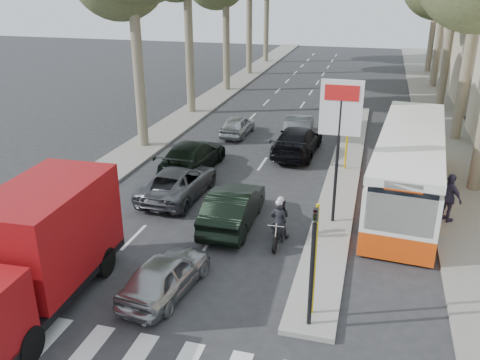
% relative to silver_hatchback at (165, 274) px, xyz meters
% --- Properties ---
extents(ground, '(120.00, 120.00, 0.00)m').
position_rel_silver_hatchback_xyz_m(ground, '(1.15, 0.95, -0.64)').
color(ground, '#28282B').
rests_on(ground, ground).
extents(sidewalk_right, '(3.20, 70.00, 0.12)m').
position_rel_silver_hatchback_xyz_m(sidewalk_right, '(9.75, 25.95, -0.58)').
color(sidewalk_right, gray).
rests_on(sidewalk_right, ground).
extents(median_left, '(2.40, 64.00, 0.12)m').
position_rel_silver_hatchback_xyz_m(median_left, '(-6.85, 28.95, -0.58)').
color(median_left, gray).
rests_on(median_left, ground).
extents(traffic_island, '(1.50, 26.00, 0.16)m').
position_rel_silver_hatchback_xyz_m(traffic_island, '(4.40, 11.95, -0.56)').
color(traffic_island, gray).
rests_on(traffic_island, ground).
extents(billboard, '(1.50, 12.10, 5.60)m').
position_rel_silver_hatchback_xyz_m(billboard, '(4.40, 5.95, 3.07)').
color(billboard, yellow).
rests_on(billboard, ground).
extents(traffic_light_island, '(0.16, 0.41, 3.60)m').
position_rel_silver_hatchback_xyz_m(traffic_light_island, '(4.40, -0.55, 1.85)').
color(traffic_light_island, black).
rests_on(traffic_light_island, ground).
extents(silver_hatchback, '(1.97, 3.89, 1.27)m').
position_rel_silver_hatchback_xyz_m(silver_hatchback, '(0.00, 0.00, 0.00)').
color(silver_hatchback, '#9FA2A7').
rests_on(silver_hatchback, ground).
extents(dark_hatchback, '(1.70, 4.62, 1.51)m').
position_rel_silver_hatchback_xyz_m(dark_hatchback, '(0.71, 4.90, 0.12)').
color(dark_hatchback, black).
rests_on(dark_hatchback, ground).
extents(queue_car_a, '(2.42, 4.92, 1.34)m').
position_rel_silver_hatchback_xyz_m(queue_car_a, '(-2.35, 6.95, 0.04)').
color(queue_car_a, '#515259').
rests_on(queue_car_a, ground).
extents(queue_car_b, '(2.31, 5.25, 1.50)m').
position_rel_silver_hatchback_xyz_m(queue_car_b, '(1.69, 13.95, 0.12)').
color(queue_car_b, black).
rests_on(queue_car_b, ground).
extents(queue_car_c, '(1.54, 3.62, 1.22)m').
position_rel_silver_hatchback_xyz_m(queue_car_c, '(-2.35, 16.52, -0.03)').
color(queue_car_c, '#AEB1B6').
rests_on(queue_car_c, ground).
extents(queue_car_d, '(1.82, 4.44, 1.43)m').
position_rel_silver_hatchback_xyz_m(queue_car_d, '(1.32, 16.90, 0.08)').
color(queue_car_d, '#4F5257').
rests_on(queue_car_d, ground).
extents(queue_car_e, '(2.15, 5.24, 1.52)m').
position_rel_silver_hatchback_xyz_m(queue_car_e, '(-2.85, 10.08, 0.12)').
color(queue_car_e, black).
rests_on(queue_car_e, ground).
extents(red_truck, '(2.68, 6.47, 3.40)m').
position_rel_silver_hatchback_xyz_m(red_truck, '(-3.27, -1.34, 1.16)').
color(red_truck, black).
rests_on(red_truck, ground).
extents(city_bus, '(3.44, 11.59, 3.01)m').
position_rel_silver_hatchback_xyz_m(city_bus, '(7.16, 9.19, 0.95)').
color(city_bus, '#E4440C').
rests_on(city_bus, ground).
extents(motorcycle, '(0.73, 2.01, 1.70)m').
position_rel_silver_hatchback_xyz_m(motorcycle, '(2.65, 4.17, 0.14)').
color(motorcycle, black).
rests_on(motorcycle, ground).
extents(pedestrian_near, '(1.16, 1.21, 1.92)m').
position_rel_silver_hatchback_xyz_m(pedestrian_near, '(8.63, 7.19, 0.45)').
color(pedestrian_near, '#3B334D').
rests_on(pedestrian_near, sidewalk_right).
extents(pedestrian_far, '(1.28, 0.88, 1.82)m').
position_rel_silver_hatchback_xyz_m(pedestrian_far, '(8.35, 14.84, 0.40)').
color(pedestrian_far, '#706454').
rests_on(pedestrian_far, sidewalk_right).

